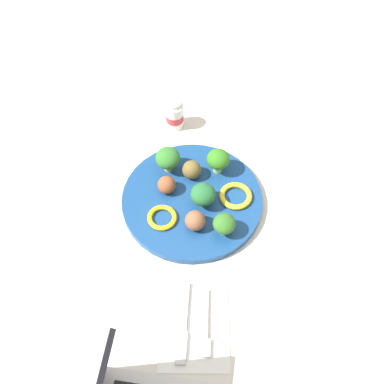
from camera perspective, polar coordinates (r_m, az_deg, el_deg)
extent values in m
plane|color=silver|center=(1.01, 0.00, -1.19)|extent=(4.00, 4.00, 0.00)
cylinder|color=navy|center=(1.00, 0.00, -0.93)|extent=(0.28, 0.28, 0.02)
cylinder|color=#96CC80|center=(0.98, 1.25, -1.11)|extent=(0.01, 0.01, 0.01)
ellipsoid|color=#246232|center=(0.96, 1.27, -0.27)|extent=(0.05, 0.05, 0.04)
cylinder|color=#99B76A|center=(1.03, -2.70, 2.91)|extent=(0.02, 0.02, 0.02)
ellipsoid|color=#2E6F29|center=(1.01, -2.76, 3.88)|extent=(0.05, 0.05, 0.04)
cylinder|color=#A5CC73|center=(1.03, 2.93, 2.80)|extent=(0.02, 0.02, 0.02)
ellipsoid|color=#31751F|center=(1.01, 2.99, 3.76)|extent=(0.05, 0.05, 0.04)
cylinder|color=#A6CE71|center=(0.95, 3.62, -4.33)|extent=(0.02, 0.02, 0.01)
ellipsoid|color=#326B26|center=(0.93, 3.69, -3.62)|extent=(0.04, 0.04, 0.03)
sphere|color=brown|center=(0.99, -2.89, 0.81)|extent=(0.04, 0.04, 0.04)
sphere|color=brown|center=(1.01, -0.08, 2.55)|extent=(0.04, 0.04, 0.04)
sphere|color=brown|center=(0.94, 0.37, -3.27)|extent=(0.04, 0.04, 0.04)
torus|color=yellow|center=(0.96, -3.42, -2.93)|extent=(0.07, 0.07, 0.01)
torus|color=yellow|center=(0.99, 4.98, -0.33)|extent=(0.09, 0.09, 0.01)
cube|color=white|center=(0.89, 0.22, -14.66)|extent=(0.17, 0.12, 0.01)
cube|color=silver|center=(0.89, 1.45, -13.64)|extent=(0.09, 0.02, 0.01)
cube|color=silver|center=(0.87, 1.35, -17.32)|extent=(0.03, 0.02, 0.01)
cube|color=silver|center=(0.89, -0.85, -12.89)|extent=(0.09, 0.02, 0.01)
cube|color=silver|center=(0.87, -1.23, -17.30)|extent=(0.06, 0.02, 0.01)
cylinder|color=white|center=(1.12, -1.99, 8.65)|extent=(0.04, 0.04, 0.06)
cylinder|color=red|center=(1.12, -1.99, 8.55)|extent=(0.04, 0.04, 0.02)
cylinder|color=silver|center=(1.09, -2.05, 9.94)|extent=(0.03, 0.03, 0.01)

